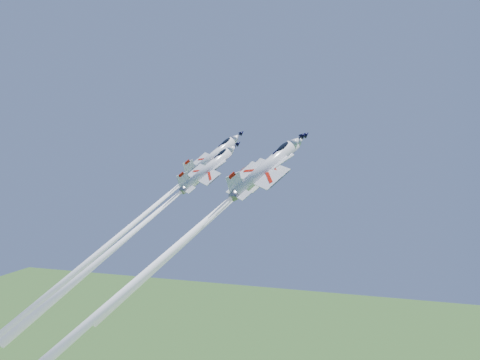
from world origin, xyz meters
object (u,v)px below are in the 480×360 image
(jet_lead, at_px, (213,216))
(jet_left, at_px, (127,229))
(jet_right, at_px, (165,256))
(jet_slot, at_px, (135,231))

(jet_lead, bearing_deg, jet_left, -125.26)
(jet_right, bearing_deg, jet_lead, 114.69)
(jet_lead, height_order, jet_slot, jet_lead)
(jet_right, height_order, jet_slot, jet_right)
(jet_lead, bearing_deg, jet_right, -65.31)
(jet_lead, relative_size, jet_right, 0.76)
(jet_left, distance_m, jet_right, 15.45)
(jet_left, xyz_separation_m, jet_right, (12.25, -9.00, -2.76))
(jet_lead, height_order, jet_left, jet_left)
(jet_left, relative_size, jet_slot, 1.21)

